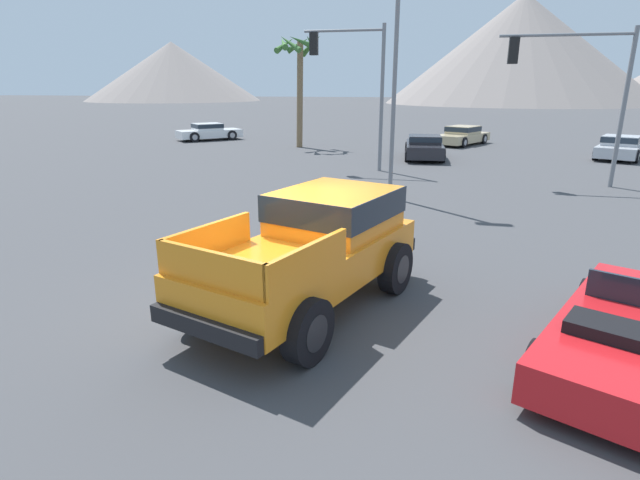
% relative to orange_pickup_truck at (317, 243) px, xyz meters
% --- Properties ---
extents(ground_plane, '(320.00, 320.00, 0.00)m').
position_rel_orange_pickup_truck_xyz_m(ground_plane, '(-0.59, -0.11, -1.07)').
color(ground_plane, '#424244').
extents(orange_pickup_truck, '(3.36, 5.20, 1.87)m').
position_rel_orange_pickup_truck_xyz_m(orange_pickup_truck, '(0.00, 0.00, 0.00)').
color(orange_pickup_truck, orange).
rests_on(orange_pickup_truck, ground_plane).
extents(red_convertible_car, '(3.51, 4.58, 1.08)m').
position_rel_orange_pickup_truck_xyz_m(red_convertible_car, '(4.61, -1.11, -0.64)').
color(red_convertible_car, red).
rests_on(red_convertible_car, ground_plane).
extents(parked_car_silver, '(3.30, 4.41, 1.18)m').
position_rel_orange_pickup_truck_xyz_m(parked_car_silver, '(11.01, 20.63, -0.47)').
color(parked_car_silver, '#B7BABF').
rests_on(parked_car_silver, ground_plane).
extents(parked_car_tan, '(3.74, 4.87, 1.16)m').
position_rel_orange_pickup_truck_xyz_m(parked_car_tan, '(3.43, 25.52, -0.48)').
color(parked_car_tan, tan).
rests_on(parked_car_tan, ground_plane).
extents(parked_car_white, '(4.26, 4.20, 1.13)m').
position_rel_orange_pickup_truck_xyz_m(parked_car_white, '(-13.43, 24.53, -0.49)').
color(parked_car_white, white).
rests_on(parked_car_white, ground_plane).
extents(parked_car_dark, '(2.14, 4.39, 1.18)m').
position_rel_orange_pickup_truck_xyz_m(parked_car_dark, '(1.28, 18.57, -0.46)').
color(parked_car_dark, '#232328').
rests_on(parked_car_dark, ground_plane).
extents(traffic_light_main, '(4.52, 0.38, 5.55)m').
position_rel_orange_pickup_truck_xyz_m(traffic_light_main, '(6.51, 12.47, 2.86)').
color(traffic_light_main, slate).
rests_on(traffic_light_main, ground_plane).
extents(traffic_light_crosswalk, '(3.44, 0.38, 6.03)m').
position_rel_orange_pickup_truck_xyz_m(traffic_light_crosswalk, '(-1.77, 14.24, 3.11)').
color(traffic_light_crosswalk, slate).
rests_on(traffic_light_crosswalk, ground_plane).
extents(street_lamp_post, '(0.90, 0.24, 7.58)m').
position_rel_orange_pickup_truck_xyz_m(street_lamp_post, '(0.46, 8.70, 3.49)').
color(street_lamp_post, slate).
rests_on(street_lamp_post, ground_plane).
extents(palm_tree_short, '(2.75, 2.66, 6.47)m').
position_rel_orange_pickup_truck_xyz_m(palm_tree_short, '(-6.31, 22.00, 3.84)').
color(palm_tree_short, brown).
rests_on(palm_tree_short, ground_plane).
extents(distant_mountain_range, '(167.12, 57.12, 21.21)m').
position_rel_orange_pickup_truck_xyz_m(distant_mountain_range, '(17.03, 110.19, 8.06)').
color(distant_mountain_range, gray).
rests_on(distant_mountain_range, ground_plane).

